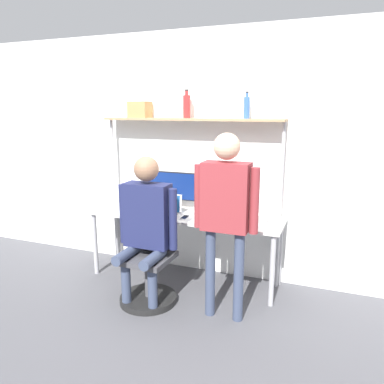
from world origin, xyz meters
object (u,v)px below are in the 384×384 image
at_px(person_standing, 226,204).
at_px(bottle_blue, 247,107).
at_px(monitor, 171,187).
at_px(cell_phone, 185,218).
at_px(laptop, 166,209).
at_px(office_chair, 150,273).
at_px(storage_box, 140,110).
at_px(person_seated, 146,218).
at_px(bottle_red, 187,106).

relative_size(person_standing, bottle_blue, 6.31).
height_order(monitor, cell_phone, monitor).
xyz_separation_m(laptop, office_chair, (0.05, -0.49, -0.53)).
bearing_deg(storage_box, monitor, 2.74).
xyz_separation_m(person_seated, storage_box, (-0.47, 0.79, 1.00)).
relative_size(office_chair, storage_box, 4.19).
distance_m(laptop, storage_box, 1.15).
bearing_deg(laptop, bottle_red, 60.10).
xyz_separation_m(office_chair, storage_box, (-0.47, 0.74, 1.57)).
distance_m(monitor, storage_box, 0.94).
distance_m(person_standing, bottle_red, 1.32).
xyz_separation_m(laptop, cell_phone, (0.25, -0.07, -0.06)).
bearing_deg(cell_phone, office_chair, -115.11).
xyz_separation_m(laptop, bottle_red, (0.14, 0.25, 1.08)).
distance_m(laptop, person_standing, 1.01).
bearing_deg(office_chair, person_seated, -91.93).
bearing_deg(monitor, person_seated, -82.80).
xyz_separation_m(office_chair, bottle_blue, (0.75, 0.74, 1.59)).
relative_size(person_seated, storage_box, 6.46).
bearing_deg(bottle_blue, storage_box, 180.00).
distance_m(person_seated, storage_box, 1.36).
height_order(person_standing, bottle_red, bottle_red).
height_order(bottle_blue, storage_box, bottle_blue).
xyz_separation_m(cell_phone, bottle_red, (-0.10, 0.32, 1.14)).
height_order(person_seated, person_standing, person_standing).
height_order(office_chair, bottle_red, bottle_red).
bearing_deg(laptop, storage_box, 149.34).
bearing_deg(monitor, bottle_blue, -1.17).
height_order(laptop, office_chair, laptop).
bearing_deg(bottle_red, cell_phone, -72.25).
bearing_deg(bottle_red, office_chair, -97.52).
bearing_deg(office_chair, storage_box, 122.21).
xyz_separation_m(monitor, laptop, (0.06, -0.27, -0.18)).
height_order(laptop, person_standing, person_standing).
bearing_deg(storage_box, bottle_blue, 0.00).
relative_size(bottle_blue, storage_box, 1.19).
xyz_separation_m(monitor, office_chair, (0.10, -0.76, -0.70)).
xyz_separation_m(monitor, cell_phone, (0.30, -0.33, -0.23)).
height_order(laptop, cell_phone, laptop).
relative_size(laptop, storage_box, 1.46).
height_order(cell_phone, office_chair, office_chair).
bearing_deg(person_standing, bottle_blue, 91.81).
distance_m(cell_phone, bottle_blue, 1.29).
bearing_deg(monitor, person_standing, -42.34).
height_order(person_seated, bottle_red, bottle_red).
distance_m(monitor, cell_phone, 0.51).
distance_m(laptop, cell_phone, 0.26).
xyz_separation_m(bottle_blue, storage_box, (-1.22, 0.00, -0.02)).
relative_size(person_standing, storage_box, 7.50).
relative_size(person_seated, person_standing, 0.86).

